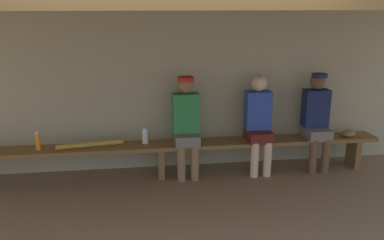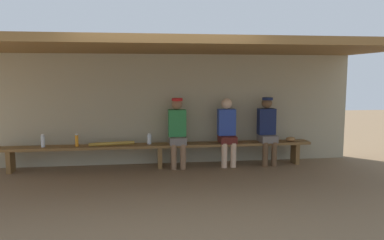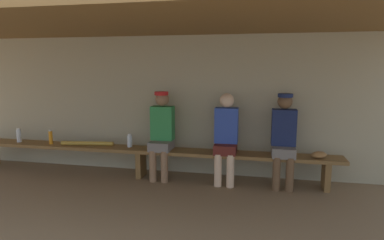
{
  "view_description": "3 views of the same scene",
  "coord_description": "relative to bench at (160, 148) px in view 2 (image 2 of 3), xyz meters",
  "views": [
    {
      "loc": [
        -0.27,
        -3.56,
        2.24
      ],
      "look_at": [
        0.37,
        1.18,
        0.88
      ],
      "focal_mm": 38.16,
      "sensor_mm": 36.0,
      "label": 1
    },
    {
      "loc": [
        -0.31,
        -5.57,
        1.8
      ],
      "look_at": [
        0.57,
        1.1,
        0.98
      ],
      "focal_mm": 34.93,
      "sensor_mm": 36.0,
      "label": 2
    },
    {
      "loc": [
        1.78,
        -3.16,
        1.71
      ],
      "look_at": [
        0.86,
        1.38,
        0.96
      ],
      "focal_mm": 30.59,
      "sensor_mm": 36.0,
      "label": 3
    }
  ],
  "objects": [
    {
      "name": "player_near_post",
      "position": [
        1.33,
        0.0,
        0.34
      ],
      "size": [
        0.34,
        0.42,
        1.34
      ],
      "color": "#591E19",
      "rests_on": "ground"
    },
    {
      "name": "water_bottle_green",
      "position": [
        -1.55,
        -0.02,
        0.19
      ],
      "size": [
        0.06,
        0.06,
        0.24
      ],
      "color": "orange",
      "rests_on": "bench"
    },
    {
      "name": "ground_plane",
      "position": [
        0.0,
        -1.55,
        -0.39
      ],
      "size": [
        24.0,
        24.0,
        0.0
      ],
      "primitive_type": "plane",
      "color": "brown"
    },
    {
      "name": "water_bottle_blue",
      "position": [
        -2.16,
        -0.01,
        0.19
      ],
      "size": [
        0.07,
        0.07,
        0.24
      ],
      "color": "silver",
      "rests_on": "bench"
    },
    {
      "name": "baseball_glove_dark_brown",
      "position": [
        2.63,
        -0.03,
        0.12
      ],
      "size": [
        0.29,
        0.28,
        0.09
      ],
      "primitive_type": "ellipsoid",
      "rotation": [
        0.0,
        0.0,
        0.64
      ],
      "color": "olive",
      "rests_on": "bench"
    },
    {
      "name": "player_with_sunglasses",
      "position": [
        2.15,
        0.0,
        0.36
      ],
      "size": [
        0.34,
        0.42,
        1.34
      ],
      "color": "slate",
      "rests_on": "ground"
    },
    {
      "name": "water_bottle_orange",
      "position": [
        -0.2,
        0.05,
        0.17
      ],
      "size": [
        0.08,
        0.08,
        0.21
      ],
      "color": "silver",
      "rests_on": "bench"
    },
    {
      "name": "bench",
      "position": [
        0.0,
        0.0,
        0.0
      ],
      "size": [
        6.0,
        0.36,
        0.46
      ],
      "color": "brown",
      "rests_on": "ground"
    },
    {
      "name": "baseball_bat",
      "position": [
        -0.91,
        -0.0,
        0.11
      ],
      "size": [
        0.85,
        0.19,
        0.07
      ],
      "primitive_type": "cylinder",
      "rotation": [
        0.0,
        1.57,
        0.14
      ],
      "color": "#B28C33",
      "rests_on": "bench"
    },
    {
      "name": "back_wall",
      "position": [
        0.0,
        0.45,
        0.71
      ],
      "size": [
        8.0,
        0.2,
        2.2
      ],
      "primitive_type": "cube",
      "color": "tan",
      "rests_on": "ground"
    },
    {
      "name": "dugout_roof",
      "position": [
        0.0,
        -0.85,
        1.87
      ],
      "size": [
        8.0,
        2.8,
        0.12
      ],
      "primitive_type": "cube",
      "color": "brown",
      "rests_on": "back_wall"
    },
    {
      "name": "player_shirtless_tan",
      "position": [
        0.35,
        0.0,
        0.36
      ],
      "size": [
        0.34,
        0.42,
        1.34
      ],
      "color": "slate",
      "rests_on": "ground"
    }
  ]
}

